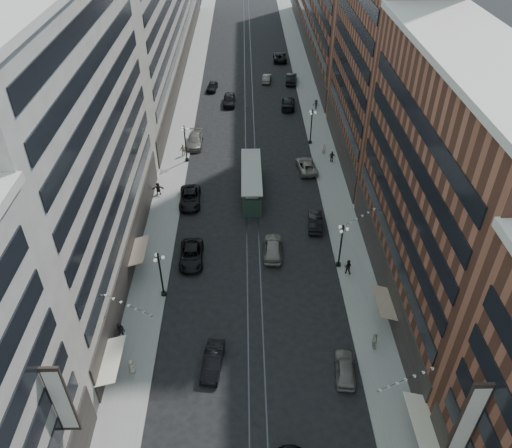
{
  "coord_description": "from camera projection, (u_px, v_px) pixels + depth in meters",
  "views": [
    {
      "loc": [
        -0.66,
        -8.17,
        36.56
      ],
      "look_at": [
        0.28,
        33.27,
        5.0
      ],
      "focal_mm": 35.0,
      "sensor_mm": 36.0,
      "label": 1
    }
  ],
  "objects": [
    {
      "name": "car_11",
      "position": [
        306.0,
        166.0,
        69.88
      ],
      "size": [
        3.01,
        5.57,
        1.48
      ],
      "primitive_type": "imported",
      "rotation": [
        0.0,
        0.0,
        3.25
      ],
      "color": "gray",
      "rests_on": "ground"
    },
    {
      "name": "building_east_mid",
      "position": [
        447.0,
        194.0,
        43.97
      ],
      "size": [
        8.0,
        30.0,
        24.0
      ],
      "primitive_type": "cube",
      "color": "brown",
      "rests_on": "ground"
    },
    {
      "name": "car_extra_2",
      "position": [
        291.0,
        78.0,
        95.64
      ],
      "size": [
        2.54,
        5.52,
        1.76
      ],
      "primitive_type": "imported",
      "rotation": [
        0.0,
        0.0,
        3.01
      ],
      "color": "black",
      "rests_on": "ground"
    },
    {
      "name": "car_8",
      "position": [
        195.0,
        140.0,
        75.73
      ],
      "size": [
        2.3,
        5.52,
        1.59
      ],
      "primitive_type": "imported",
      "rotation": [
        0.0,
        0.0,
        -0.01
      ],
      "color": "#636158",
      "rests_on": "ground"
    },
    {
      "name": "rail_east",
      "position": [
        253.0,
        116.0,
        84.34
      ],
      "size": [
        0.12,
        180.0,
        0.02
      ],
      "primitive_type": "cube",
      "color": "#2D2D33",
      "rests_on": "ground"
    },
    {
      "name": "car_9",
      "position": [
        212.0,
        86.0,
        92.88
      ],
      "size": [
        2.21,
        4.42,
        1.45
      ],
      "primitive_type": "imported",
      "rotation": [
        0.0,
        0.0,
        -0.12
      ],
      "color": "black",
      "rests_on": "ground"
    },
    {
      "name": "car_4",
      "position": [
        345.0,
        368.0,
        42.85
      ],
      "size": [
        2.16,
        4.42,
        1.45
      ],
      "primitive_type": "imported",
      "rotation": [
        0.0,
        0.0,
        3.03
      ],
      "color": "#646058",
      "rests_on": "ground"
    },
    {
      "name": "sidewalk_east",
      "position": [
        314.0,
        115.0,
        84.49
      ],
      "size": [
        4.0,
        180.0,
        0.15
      ],
      "primitive_type": "cube",
      "color": "gray",
      "rests_on": "ground"
    },
    {
      "name": "car_14",
      "position": [
        267.0,
        78.0,
        96.21
      ],
      "size": [
        2.0,
        4.37,
        1.39
      ],
      "primitive_type": "imported",
      "rotation": [
        0.0,
        0.0,
        3.01
      ],
      "color": "#615E56",
      "rests_on": "ground"
    },
    {
      "name": "car_2",
      "position": [
        191.0,
        255.0,
        54.62
      ],
      "size": [
        2.71,
        5.53,
        1.51
      ],
      "primitive_type": "imported",
      "rotation": [
        0.0,
        0.0,
        0.04
      ],
      "color": "black",
      "rests_on": "ground"
    },
    {
      "name": "pedestrian_9",
      "position": [
        316.0,
        104.0,
        85.83
      ],
      "size": [
        1.15,
        0.8,
        1.65
      ],
      "primitive_type": "imported",
      "rotation": [
        0.0,
        0.0,
        -0.37
      ],
      "color": "black",
      "rests_on": "sidewalk_east"
    },
    {
      "name": "car_12",
      "position": [
        288.0,
        103.0,
        86.64
      ],
      "size": [
        2.77,
        5.75,
        1.61
      ],
      "primitive_type": "imported",
      "rotation": [
        0.0,
        0.0,
        3.05
      ],
      "color": "black",
      "rests_on": "ground"
    },
    {
      "name": "lamppost_sw_far",
      "position": [
        161.0,
        273.0,
        48.88
      ],
      "size": [
        1.03,
        1.14,
        5.52
      ],
      "color": "black",
      "rests_on": "sidewalk_west"
    },
    {
      "name": "ground",
      "position": [
        250.0,
        144.0,
        76.38
      ],
      "size": [
        220.0,
        220.0,
        0.0
      ],
      "primitive_type": "plane",
      "color": "black",
      "rests_on": "ground"
    },
    {
      "name": "car_10",
      "position": [
        315.0,
        221.0,
        59.52
      ],
      "size": [
        2.07,
        4.76,
        1.52
      ],
      "primitive_type": "imported",
      "rotation": [
        0.0,
        0.0,
        3.04
      ],
      "color": "black",
      "rests_on": "ground"
    },
    {
      "name": "pedestrian_extra_0",
      "position": [
        332.0,
        157.0,
        71.38
      ],
      "size": [
        1.09,
        0.74,
        1.71
      ],
      "primitive_type": "imported",
      "rotation": [
        0.0,
        0.0,
        2.83
      ],
      "color": "black",
      "rests_on": "sidewalk_east"
    },
    {
      "name": "car_13",
      "position": [
        229.0,
        100.0,
        87.66
      ],
      "size": [
        2.19,
        5.18,
        1.75
      ],
      "primitive_type": "imported",
      "rotation": [
        0.0,
        0.0,
        -0.03
      ],
      "color": "black",
      "rests_on": "ground"
    },
    {
      "name": "building_west_mid",
      "position": [
        70.0,
        151.0,
        46.12
      ],
      "size": [
        8.0,
        36.0,
        28.0
      ],
      "primitive_type": "cube",
      "color": "#AAA597",
      "rests_on": "ground"
    },
    {
      "name": "rail_west",
      "position": [
        245.0,
        116.0,
        84.32
      ],
      "size": [
        0.12,
        180.0,
        0.02
      ],
      "primitive_type": "cube",
      "color": "#2D2D33",
      "rests_on": "ground"
    },
    {
      "name": "streetcar",
      "position": [
        251.0,
        182.0,
        65.07
      ],
      "size": [
        2.58,
        11.66,
        3.23
      ],
      "color": "#22362A",
      "rests_on": "ground"
    },
    {
      "name": "sidewalk_west",
      "position": [
        184.0,
        116.0,
        84.09
      ],
      "size": [
        4.0,
        180.0,
        0.15
      ],
      "primitive_type": "cube",
      "color": "gray",
      "rests_on": "ground"
    },
    {
      "name": "car_7",
      "position": [
        190.0,
        198.0,
        63.43
      ],
      "size": [
        2.84,
        5.74,
        1.56
      ],
      "primitive_type": "imported",
      "rotation": [
        0.0,
        0.0,
        0.04
      ],
      "color": "black",
      "rests_on": "ground"
    },
    {
      "name": "pedestrian_6",
      "position": [
        183.0,
        150.0,
        72.86
      ],
      "size": [
        1.16,
        0.84,
        1.8
      ],
      "primitive_type": "imported",
      "rotation": [
        0.0,
        0.0,
        3.52
      ],
      "color": "#A9A38C",
      "rests_on": "sidewalk_west"
    },
    {
      "name": "pedestrian_2",
      "position": [
        121.0,
        331.0,
        45.62
      ],
      "size": [
        1.01,
        0.68,
        1.9
      ],
      "primitive_type": "imported",
      "rotation": [
        0.0,
        0.0,
        -0.2
      ],
      "color": "black",
      "rests_on": "sidewalk_west"
    },
    {
      "name": "pedestrian_8",
      "position": [
        324.0,
        149.0,
        73.2
      ],
      "size": [
        0.66,
        0.46,
        1.71
      ],
      "primitive_type": "imported",
      "rotation": [
        0.0,
        0.0,
        3.22
      ],
      "color": "#BDAF9D",
      "rests_on": "sidewalk_east"
    },
    {
      "name": "pedestrian_1",
      "position": [
        132.0,
        366.0,
        42.76
      ],
      "size": [
        0.8,
        0.5,
        1.56
      ],
      "primitive_type": "imported",
      "rotation": [
        0.0,
        0.0,
        3.03
      ],
      "color": "#AA9E8D",
      "rests_on": "sidewalk_west"
    },
    {
      "name": "car_5",
      "position": [
        213.0,
        361.0,
        43.41
      ],
      "size": [
        2.11,
        4.66,
        1.48
      ],
      "primitive_type": "imported",
      "rotation": [
        0.0,
        0.0,
        -0.12
      ],
      "color": "black",
      "rests_on": "ground"
    },
    {
      "name": "building_east_tower",
      "position": [
        389.0,
        5.0,
        60.79
      ],
      "size": [
        8.0,
        26.0,
        42.0
      ],
      "primitive_type": "cube",
      "color": "brown",
      "rests_on": "ground"
    },
    {
      "name": "pedestrian_4",
      "position": [
        375.0,
        340.0,
        44.76
      ],
      "size": [
        0.53,
        1.15,
        1.95
      ],
      "primitive_type": "imported",
      "rotation": [
        0.0,
        0.0,
        1.56
      ],
      "color": "#ADA88F",
      "rests_on": "sidewalk_east"
    },
    {
      "name": "lamppost_sw_mid",
      "position": [
        185.0,
        143.0,
        70.36
      ],
      "size": [
        1.03,
        1.14,
        5.52
      ],
      "color": "black",
      "rests_on": "sidewalk_west"
    },
    {
      "name": "lamppost_se_mid",
      "position": [
        311.0,
        125.0,
        74.67
      ],
      "size": [
        1.03,
        1.14,
        5.52
      ],
      "color": "black",
      "rests_on": "sidewalk_east"
    },
    {
      "name": "lamppost_se_far",
      "position": [
        341.0,
        245.0,
        52.4
      ],
      "size": [
        1.03,
        1.14,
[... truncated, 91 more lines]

